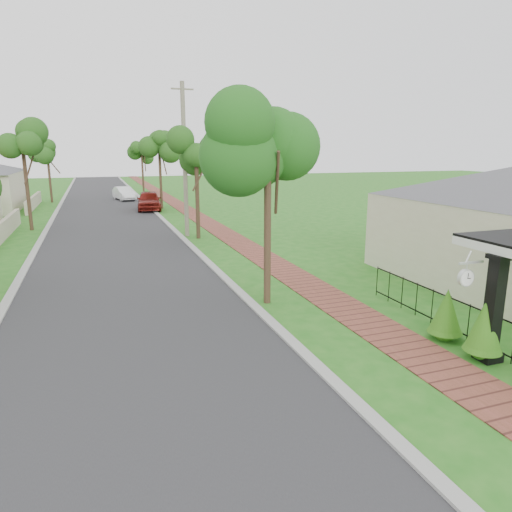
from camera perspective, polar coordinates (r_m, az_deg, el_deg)
ground at (r=10.36m, az=4.28°, el=-14.22°), size 160.00×160.00×0.00m
road at (r=28.80m, az=-17.73°, el=2.98°), size 7.00×120.00×0.02m
kerb_right at (r=29.13m, az=-10.54°, el=3.49°), size 0.30×120.00×0.10m
kerb_left at (r=28.94m, az=-24.96°, el=2.42°), size 0.30×120.00×0.10m
sidewalk at (r=29.64m, az=-5.57°, el=3.81°), size 1.50×120.00×0.03m
porch_post at (r=11.71m, az=27.49°, el=-6.49°), size 0.48×0.48×2.52m
picket_fence at (r=12.79m, az=25.04°, el=-7.44°), size 0.03×8.02×1.00m
street_trees at (r=35.26m, az=-18.48°, el=12.09°), size 10.70×37.65×5.89m
hedge_row at (r=11.50m, az=28.39°, el=-8.56°), size 0.76×4.22×2.01m
parked_car_red at (r=38.14m, az=-13.22°, el=6.77°), size 2.29×4.70×1.54m
parked_car_white at (r=46.43m, az=-16.16°, el=7.50°), size 2.11×4.06×1.28m
near_tree at (r=13.86m, az=1.50°, el=13.54°), size 2.37×2.37×6.09m
utility_pole at (r=25.73m, az=-8.90°, el=11.74°), size 1.20×0.24×8.30m
station_clock at (r=11.40m, az=24.78°, el=-2.35°), size 0.68×0.13×0.58m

